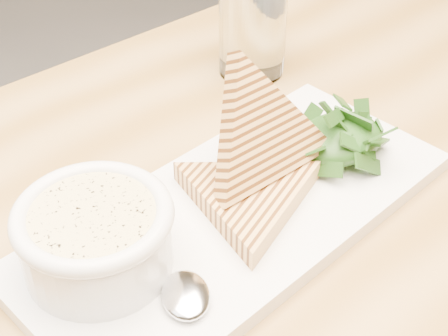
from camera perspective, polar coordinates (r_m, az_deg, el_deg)
table_top at (r=0.66m, az=10.12°, el=-5.11°), size 1.29×0.90×0.04m
table_leg_br at (r=1.41m, az=14.28°, el=1.96°), size 0.06×0.06×0.70m
platter at (r=0.62m, az=1.12°, el=-3.94°), size 0.43×0.23×0.02m
soup_bowl at (r=0.56m, az=-10.52°, el=-6.22°), size 0.12×0.12×0.05m
soup at (r=0.54m, az=-10.88°, el=-4.05°), size 0.10×0.10×0.01m
bowl_rim at (r=0.54m, az=-10.90°, el=-3.89°), size 0.13×0.13×0.01m
sandwich_flat at (r=0.61m, az=2.05°, el=-2.51°), size 0.21×0.21×0.02m
sandwich_lean at (r=0.61m, az=3.23°, el=2.72°), size 0.17×0.16×0.18m
salad_base at (r=0.67m, az=9.55°, el=2.44°), size 0.09×0.07×0.04m
arugula_pile at (r=0.67m, az=9.64°, el=3.08°), size 0.11×0.10×0.05m
spoon_bowl at (r=0.54m, az=-3.19°, el=-10.49°), size 0.06×0.06×0.01m
glass_near at (r=0.82m, az=2.62°, el=11.87°), size 0.07×0.07×0.11m
glass_far at (r=0.81m, az=2.36°, el=11.67°), size 0.08×0.08×0.12m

